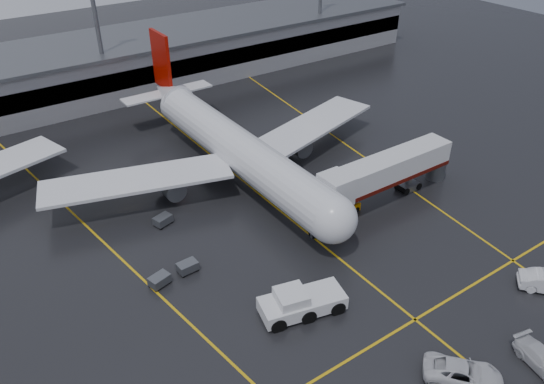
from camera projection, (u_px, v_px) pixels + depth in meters
ground at (276, 208)px, 63.66m from camera, size 220.00×220.00×0.00m
apron_line_centre at (276, 208)px, 63.66m from camera, size 0.25×90.00×0.02m
apron_line_stop at (415, 320)px, 48.36m from camera, size 60.00×0.25×0.02m
apron_line_left at (83, 223)px, 61.03m from camera, size 9.99×69.35×0.02m
apron_line_right at (337, 138)px, 79.23m from camera, size 7.57×69.64×0.02m
terminal at (122, 63)px, 94.67m from camera, size 122.00×19.00×8.60m
light_mast_mid at (95, 16)px, 82.71m from camera, size 3.00×1.20×25.45m
main_airliner at (233, 146)px, 68.15m from camera, size 48.80×45.60×14.10m
jet_bridge at (388, 172)px, 63.07m from camera, size 19.90×3.40×6.05m
pushback_tractor at (300, 303)px, 48.62m from camera, size 8.37×4.98×2.80m
belt_loader at (347, 208)px, 62.64m from camera, size 3.26×1.60×2.04m
service_van_a at (463, 373)px, 42.34m from camera, size 6.25×6.58×1.73m
service_van_b at (544, 361)px, 43.47m from camera, size 3.27×5.73×1.56m
baggage_cart_a at (188, 267)px, 53.64m from camera, size 2.06×1.39×1.12m
baggage_cart_b at (159, 280)px, 51.96m from camera, size 2.26×1.76×1.12m
baggage_cart_c at (163, 220)px, 60.48m from camera, size 2.29×1.81×1.12m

